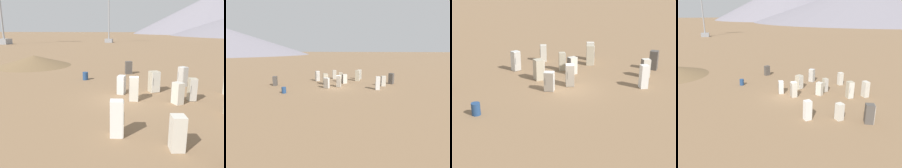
# 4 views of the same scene
# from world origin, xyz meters

# --- Properties ---
(ground_plane) EXTENTS (1000.00, 1000.00, 0.00)m
(ground_plane) POSITION_xyz_m (0.00, 0.00, 0.00)
(ground_plane) COLOR #846647
(discarded_fridge_0) EXTENTS (0.63, 0.72, 1.70)m
(discarded_fridge_0) POSITION_xyz_m (8.15, 2.43, 0.85)
(discarded_fridge_0) COLOR beige
(discarded_fridge_0) RESTS_ON ground_plane
(discarded_fridge_1) EXTENTS (0.93, 0.80, 1.50)m
(discarded_fridge_1) POSITION_xyz_m (-0.56, 9.95, 0.75)
(discarded_fridge_1) COLOR #4C4742
(discarded_fridge_1) RESTS_ON ground_plane
(discarded_fridge_2) EXTENTS (0.65, 0.78, 1.85)m
(discarded_fridge_2) POSITION_xyz_m (8.78, -2.43, 0.93)
(discarded_fridge_2) COLOR beige
(discarded_fridge_2) RESTS_ON ground_plane
(discarded_fridge_3) EXTENTS (0.64, 0.68, 1.70)m
(discarded_fridge_3) POSITION_xyz_m (5.01, 0.47, 0.85)
(discarded_fridge_3) COLOR #B2A88E
(discarded_fridge_3) RESTS_ON ground_plane
(discarded_fridge_4) EXTENTS (1.01, 0.98, 1.79)m
(discarded_fridge_4) POSITION_xyz_m (5.30, -8.17, 0.90)
(discarded_fridge_4) COLOR #4C4742
(discarded_fridge_4) RESTS_ON ground_plane
(discarded_fridge_5) EXTENTS (0.70, 0.78, 1.60)m
(discarded_fridge_5) POSITION_xyz_m (3.06, -6.84, 0.80)
(discarded_fridge_5) COLOR beige
(discarded_fridge_5) RESTS_ON ground_plane
(discarded_fridge_6) EXTENTS (0.89, 0.94, 1.56)m
(discarded_fridge_6) POSITION_xyz_m (3.85, -0.45, 0.78)
(discarded_fridge_6) COLOR beige
(discarded_fridge_6) RESTS_ON ground_plane
(discarded_fridge_7) EXTENTS (0.74, 0.70, 1.80)m
(discarded_fridge_7) POSITION_xyz_m (0.72, -0.19, 0.90)
(discarded_fridge_7) COLOR beige
(discarded_fridge_7) RESTS_ON ground_plane
(discarded_fridge_8) EXTENTS (0.74, 0.66, 1.87)m
(discarded_fridge_8) POSITION_xyz_m (0.28, -6.02, 0.93)
(discarded_fridge_8) COLOR white
(discarded_fridge_8) RESTS_ON ground_plane
(discarded_fridge_9) EXTENTS (0.71, 0.83, 1.53)m
(discarded_fridge_9) POSITION_xyz_m (-0.41, 1.43, 0.77)
(discarded_fridge_9) COLOR silver
(discarded_fridge_9) RESTS_ON ground_plane
(discarded_fridge_10) EXTENTS (1.03, 1.02, 1.78)m
(discarded_fridge_10) POSITION_xyz_m (2.27, 2.43, 0.89)
(discarded_fridge_10) COLOR #B2A88E
(discarded_fridge_10) RESTS_ON ground_plane
(discarded_fridge_11) EXTENTS (0.68, 0.78, 1.95)m
(discarded_fridge_11) POSITION_xyz_m (6.82, -2.29, 0.97)
(discarded_fridge_11) COLOR #B2A88E
(discarded_fridge_11) RESTS_ON ground_plane
(discarded_fridge_12) EXTENTS (0.95, 0.95, 1.83)m
(discarded_fridge_12) POSITION_xyz_m (4.92, 4.78, 0.92)
(discarded_fridge_12) COLOR silver
(discarded_fridge_12) RESTS_ON ground_plane
(rusty_barrel) EXTENTS (0.57, 0.57, 0.82)m
(rusty_barrel) POSITION_xyz_m (-4.78, 5.95, 0.41)
(rusty_barrel) COLOR navy
(rusty_barrel) RESTS_ON ground_plane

